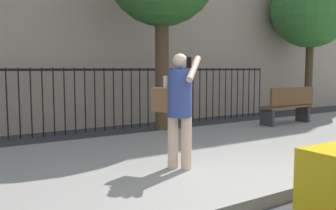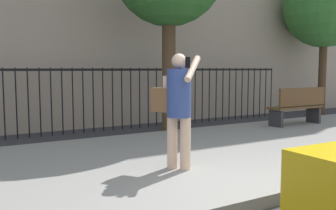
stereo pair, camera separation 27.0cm
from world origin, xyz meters
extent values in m
plane|color=#333338|center=(0.00, 0.00, 0.00)|extent=(60.00, 60.00, 0.00)
cube|color=gray|center=(0.00, 2.20, 0.07)|extent=(28.00, 4.40, 0.15)
cube|color=black|center=(0.00, 5.90, 1.55)|extent=(12.00, 0.04, 0.06)
cylinder|color=black|center=(-2.17, 5.90, 0.80)|extent=(0.03, 0.03, 1.60)
cylinder|color=black|center=(-1.91, 5.90, 0.80)|extent=(0.03, 0.03, 1.60)
cylinder|color=black|center=(-1.66, 5.90, 0.80)|extent=(0.03, 0.03, 1.60)
cylinder|color=black|center=(-1.40, 5.90, 0.80)|extent=(0.03, 0.03, 1.60)
cylinder|color=black|center=(-1.15, 5.90, 0.80)|extent=(0.03, 0.03, 1.60)
cylinder|color=black|center=(-0.89, 5.90, 0.80)|extent=(0.03, 0.03, 1.60)
cylinder|color=black|center=(-0.64, 5.90, 0.80)|extent=(0.03, 0.03, 1.60)
cylinder|color=black|center=(-0.38, 5.90, 0.80)|extent=(0.03, 0.03, 1.60)
cylinder|color=black|center=(-0.13, 5.90, 0.80)|extent=(0.03, 0.03, 1.60)
cylinder|color=black|center=(0.13, 5.90, 0.80)|extent=(0.03, 0.03, 1.60)
cylinder|color=black|center=(0.38, 5.90, 0.80)|extent=(0.03, 0.03, 1.60)
cylinder|color=black|center=(0.64, 5.90, 0.80)|extent=(0.03, 0.03, 1.60)
cylinder|color=black|center=(0.89, 5.90, 0.80)|extent=(0.03, 0.03, 1.60)
cylinder|color=black|center=(1.15, 5.90, 0.80)|extent=(0.03, 0.03, 1.60)
cylinder|color=black|center=(1.40, 5.90, 0.80)|extent=(0.03, 0.03, 1.60)
cylinder|color=black|center=(1.66, 5.90, 0.80)|extent=(0.03, 0.03, 1.60)
cylinder|color=black|center=(1.91, 5.90, 0.80)|extent=(0.03, 0.03, 1.60)
cylinder|color=black|center=(2.17, 5.90, 0.80)|extent=(0.03, 0.03, 1.60)
cylinder|color=black|center=(2.43, 5.90, 0.80)|extent=(0.03, 0.03, 1.60)
cylinder|color=black|center=(2.68, 5.90, 0.80)|extent=(0.03, 0.03, 1.60)
cylinder|color=black|center=(2.94, 5.90, 0.80)|extent=(0.03, 0.03, 1.60)
cylinder|color=black|center=(3.19, 5.90, 0.80)|extent=(0.03, 0.03, 1.60)
cylinder|color=black|center=(3.45, 5.90, 0.80)|extent=(0.03, 0.03, 1.60)
cylinder|color=black|center=(3.70, 5.90, 0.80)|extent=(0.03, 0.03, 1.60)
cylinder|color=black|center=(3.96, 5.90, 0.80)|extent=(0.03, 0.03, 1.60)
cylinder|color=black|center=(4.21, 5.90, 0.80)|extent=(0.03, 0.03, 1.60)
cylinder|color=black|center=(4.47, 5.90, 0.80)|extent=(0.03, 0.03, 1.60)
cylinder|color=black|center=(4.72, 5.90, 0.80)|extent=(0.03, 0.03, 1.60)
cylinder|color=black|center=(4.98, 5.90, 0.80)|extent=(0.03, 0.03, 1.60)
cylinder|color=black|center=(5.23, 5.90, 0.80)|extent=(0.03, 0.03, 1.60)
cylinder|color=black|center=(5.49, 5.90, 0.80)|extent=(0.03, 0.03, 1.60)
cylinder|color=black|center=(5.74, 5.90, 0.80)|extent=(0.03, 0.03, 1.60)
cylinder|color=black|center=(6.00, 5.90, 0.80)|extent=(0.03, 0.03, 1.60)
cylinder|color=beige|center=(-0.36, 1.39, 0.52)|extent=(0.15, 0.15, 0.74)
cylinder|color=beige|center=(-0.48, 1.55, 0.52)|extent=(0.15, 0.15, 0.74)
cylinder|color=#33478C|center=(-0.42, 1.47, 1.23)|extent=(0.48, 0.48, 0.68)
sphere|color=beige|center=(-0.42, 1.47, 1.68)|extent=(0.21, 0.21, 0.21)
cylinder|color=beige|center=(-0.30, 1.31, 1.57)|extent=(0.43, 0.36, 0.37)
cylinder|color=beige|center=(-0.54, 1.63, 1.21)|extent=(0.09, 0.09, 0.52)
cube|color=black|center=(-0.37, 1.31, 1.66)|extent=(0.05, 0.06, 0.15)
cube|color=brown|center=(-0.57, 1.68, 1.13)|extent=(0.30, 0.32, 0.34)
cube|color=brown|center=(4.40, 3.51, 0.60)|extent=(1.60, 0.45, 0.05)
cube|color=brown|center=(4.40, 3.32, 0.88)|extent=(1.60, 0.06, 0.44)
cube|color=#333338|center=(3.70, 3.51, 0.35)|extent=(0.08, 0.41, 0.40)
cube|color=#333338|center=(5.10, 3.51, 0.35)|extent=(0.08, 0.41, 0.40)
cylinder|color=#4C3823|center=(1.23, 4.52, 1.56)|extent=(0.32, 0.32, 3.13)
cylinder|color=#4C3823|center=(7.70, 5.24, 1.45)|extent=(0.26, 0.26, 2.90)
sphere|color=#387A33|center=(7.70, 5.24, 3.64)|extent=(2.71, 2.71, 2.71)
camera|label=1|loc=(-3.41, -2.76, 1.57)|focal=39.59mm
camera|label=2|loc=(-3.18, -2.91, 1.57)|focal=39.59mm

